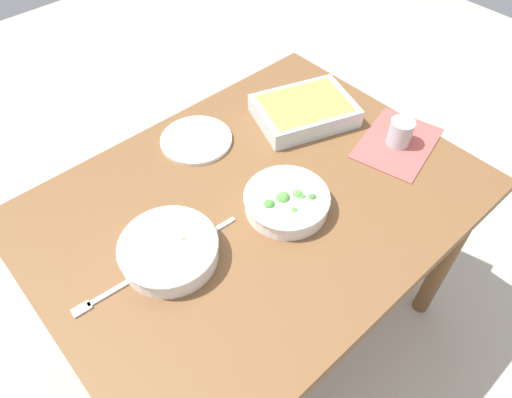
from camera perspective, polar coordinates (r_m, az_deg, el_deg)
ground_plane at (r=1.91m, az=-0.00°, el=-14.77°), size 6.00×6.00×0.00m
dining_table at (r=1.36m, az=-0.00°, el=-2.50°), size 1.20×0.90×0.74m
placemat at (r=1.51m, az=16.81°, el=6.55°), size 0.32×0.26×0.00m
stew_bowl at (r=1.16m, az=-10.48°, el=-6.15°), size 0.25×0.25×0.06m
broccoli_bowl at (r=1.25m, az=3.76°, el=-0.21°), size 0.23×0.23×0.07m
baking_dish at (r=1.52m, az=5.92°, el=10.74°), size 0.36×0.31×0.06m
drink_cup at (r=1.48m, az=17.12°, el=7.58°), size 0.07×0.07×0.08m
side_plate at (r=1.46m, az=-7.29°, el=7.16°), size 0.22×0.22×0.01m
spoon_by_stew at (r=1.20m, az=-7.04°, el=-4.96°), size 0.18×0.03×0.01m
fork_on_table at (r=1.16m, az=-18.15°, el=-11.24°), size 0.18×0.03×0.01m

